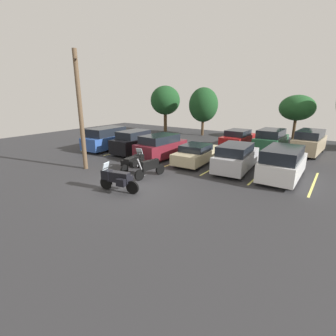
{
  "coord_description": "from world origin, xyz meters",
  "views": [
    {
      "loc": [
        8.76,
        -8.99,
        4.73
      ],
      "look_at": [
        1.21,
        1.79,
        0.8
      ],
      "focal_mm": 26.57,
      "sensor_mm": 36.0,
      "label": 1
    }
  ],
  "objects_px": {
    "motorcycle_second": "(150,167)",
    "car_champagne": "(197,154)",
    "car_blue": "(108,138)",
    "car_maroon": "(161,147)",
    "car_white": "(283,163)",
    "motorcycle_touring": "(117,178)",
    "motorcycle_third": "(133,161)",
    "car_silver": "(236,157)",
    "car_far_red": "(238,138)",
    "car_black": "(135,142)",
    "car_far_tan": "(309,142)",
    "car_far_green": "(271,140)",
    "utility_pole": "(80,110)"
  },
  "relations": [
    {
      "from": "motorcycle_second",
      "to": "car_champagne",
      "type": "xyz_separation_m",
      "value": [
        0.74,
        4.43,
        0.07
      ]
    },
    {
      "from": "car_blue",
      "to": "car_maroon",
      "type": "xyz_separation_m",
      "value": [
        5.85,
        -0.01,
        -0.04
      ]
    },
    {
      "from": "car_maroon",
      "to": "car_white",
      "type": "height_order",
      "value": "car_white"
    },
    {
      "from": "motorcycle_touring",
      "to": "motorcycle_second",
      "type": "bearing_deg",
      "value": 91.02
    },
    {
      "from": "motorcycle_third",
      "to": "car_silver",
      "type": "distance_m",
      "value": 6.53
    },
    {
      "from": "car_champagne",
      "to": "car_far_red",
      "type": "height_order",
      "value": "car_far_red"
    },
    {
      "from": "car_blue",
      "to": "car_black",
      "type": "xyz_separation_m",
      "value": [
        2.96,
        0.28,
        -0.04
      ]
    },
    {
      "from": "motorcycle_second",
      "to": "car_far_tan",
      "type": "xyz_separation_m",
      "value": [
        6.86,
        11.97,
        0.39
      ]
    },
    {
      "from": "motorcycle_touring",
      "to": "car_champagne",
      "type": "bearing_deg",
      "value": 84.42
    },
    {
      "from": "motorcycle_third",
      "to": "car_blue",
      "type": "relative_size",
      "value": 0.47
    },
    {
      "from": "motorcycle_second",
      "to": "car_far_tan",
      "type": "height_order",
      "value": "car_far_tan"
    },
    {
      "from": "car_silver",
      "to": "motorcycle_third",
      "type": "bearing_deg",
      "value": -144.69
    },
    {
      "from": "car_blue",
      "to": "car_far_green",
      "type": "height_order",
      "value": "car_blue"
    },
    {
      "from": "car_silver",
      "to": "car_white",
      "type": "distance_m",
      "value": 2.77
    },
    {
      "from": "car_black",
      "to": "car_maroon",
      "type": "relative_size",
      "value": 1.01
    },
    {
      "from": "utility_pole",
      "to": "car_white",
      "type": "bearing_deg",
      "value": 25.09
    },
    {
      "from": "car_maroon",
      "to": "motorcycle_third",
      "type": "bearing_deg",
      "value": -82.73
    },
    {
      "from": "car_black",
      "to": "motorcycle_touring",
      "type": "bearing_deg",
      "value": -53.66
    },
    {
      "from": "car_white",
      "to": "car_far_tan",
      "type": "distance_m",
      "value": 7.86
    },
    {
      "from": "car_maroon",
      "to": "car_far_red",
      "type": "bearing_deg",
      "value": 67.61
    },
    {
      "from": "car_silver",
      "to": "car_far_red",
      "type": "height_order",
      "value": "car_silver"
    },
    {
      "from": "car_blue",
      "to": "car_silver",
      "type": "distance_m",
      "value": 11.62
    },
    {
      "from": "car_maroon",
      "to": "car_far_tan",
      "type": "distance_m",
      "value": 12.05
    },
    {
      "from": "car_maroon",
      "to": "utility_pole",
      "type": "bearing_deg",
      "value": -116.43
    },
    {
      "from": "car_black",
      "to": "car_far_tan",
      "type": "distance_m",
      "value": 14.18
    },
    {
      "from": "motorcycle_second",
      "to": "car_silver",
      "type": "xyz_separation_m",
      "value": [
        3.64,
        4.18,
        0.26
      ]
    },
    {
      "from": "car_white",
      "to": "car_far_green",
      "type": "xyz_separation_m",
      "value": [
        -2.44,
        7.62,
        -0.04
      ]
    },
    {
      "from": "car_maroon",
      "to": "car_silver",
      "type": "distance_m",
      "value": 5.78
    },
    {
      "from": "car_maroon",
      "to": "car_far_tan",
      "type": "height_order",
      "value": "car_far_tan"
    },
    {
      "from": "motorcycle_touring",
      "to": "car_far_green",
      "type": "height_order",
      "value": "car_far_green"
    },
    {
      "from": "motorcycle_touring",
      "to": "utility_pole",
      "type": "xyz_separation_m",
      "value": [
        -4.66,
        1.62,
        3.1
      ]
    },
    {
      "from": "car_far_red",
      "to": "car_far_tan",
      "type": "distance_m",
      "value": 5.8
    },
    {
      "from": "car_far_red",
      "to": "car_maroon",
      "type": "bearing_deg",
      "value": -112.39
    },
    {
      "from": "motorcycle_second",
      "to": "car_silver",
      "type": "bearing_deg",
      "value": 48.92
    },
    {
      "from": "car_far_red",
      "to": "car_far_tan",
      "type": "relative_size",
      "value": 0.99
    },
    {
      "from": "motorcycle_second",
      "to": "car_black",
      "type": "relative_size",
      "value": 0.51
    },
    {
      "from": "utility_pole",
      "to": "motorcycle_touring",
      "type": "bearing_deg",
      "value": -19.17
    },
    {
      "from": "motorcycle_touring",
      "to": "car_maroon",
      "type": "bearing_deg",
      "value": 108.26
    },
    {
      "from": "car_far_tan",
      "to": "car_white",
      "type": "bearing_deg",
      "value": -93.31
    },
    {
      "from": "car_far_green",
      "to": "car_silver",
      "type": "bearing_deg",
      "value": -92.47
    },
    {
      "from": "motorcycle_touring",
      "to": "motorcycle_third",
      "type": "distance_m",
      "value": 3.52
    },
    {
      "from": "motorcycle_second",
      "to": "car_maroon",
      "type": "bearing_deg",
      "value": 118.37
    },
    {
      "from": "car_far_green",
      "to": "utility_pole",
      "type": "xyz_separation_m",
      "value": [
        -8.58,
        -12.78,
        2.87
      ]
    },
    {
      "from": "car_silver",
      "to": "car_far_green",
      "type": "distance_m",
      "value": 7.57
    },
    {
      "from": "car_white",
      "to": "car_far_green",
      "type": "height_order",
      "value": "car_white"
    },
    {
      "from": "car_black",
      "to": "car_white",
      "type": "height_order",
      "value": "car_white"
    },
    {
      "from": "car_white",
      "to": "utility_pole",
      "type": "height_order",
      "value": "utility_pole"
    },
    {
      "from": "motorcycle_touring",
      "to": "car_maroon",
      "type": "distance_m",
      "value": 6.96
    },
    {
      "from": "car_far_tan",
      "to": "utility_pole",
      "type": "xyz_separation_m",
      "value": [
        -11.47,
        -13.01,
        2.78
      ]
    },
    {
      "from": "motorcycle_touring",
      "to": "car_far_red",
      "type": "bearing_deg",
      "value": 85.92
    }
  ]
}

